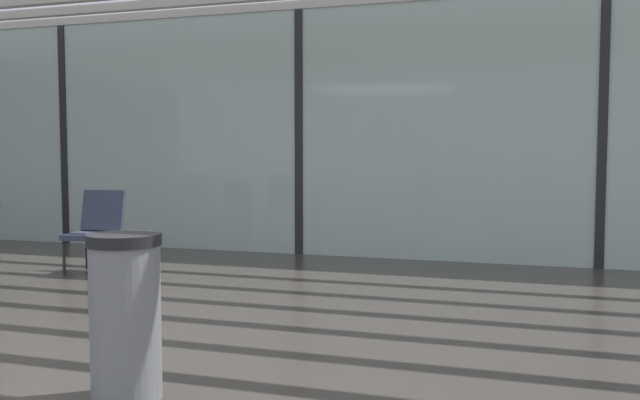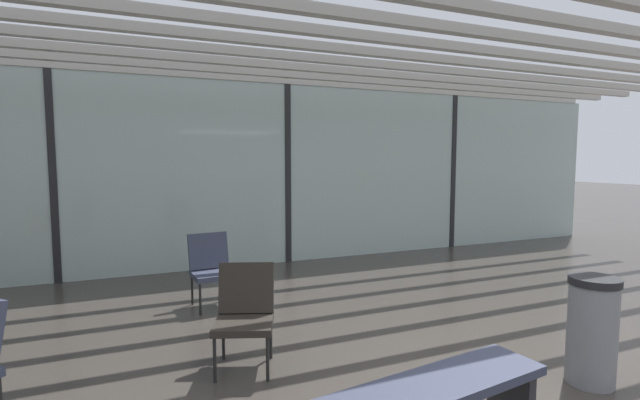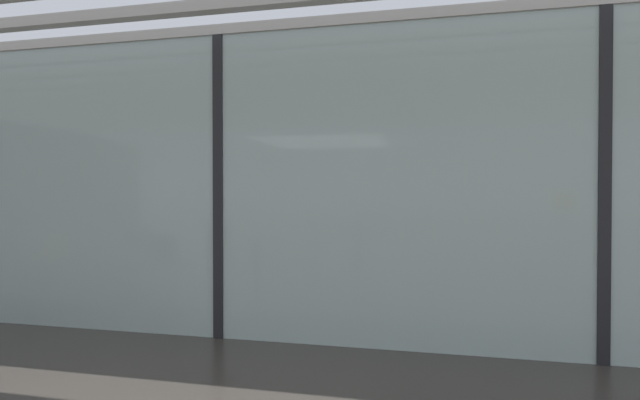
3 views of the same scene
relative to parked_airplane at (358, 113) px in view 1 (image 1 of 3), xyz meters
The scene contains 7 objects.
glass_curtain_wall 5.24m from the parked_airplane, 83.41° to the right, with size 14.00×0.08×3.04m, color #A3B7B2.
window_mullion_0 5.96m from the parked_airplane, 119.26° to the right, with size 0.10×0.12×3.04m, color black.
window_mullion_1 5.24m from the parked_airplane, 83.41° to the right, with size 0.10×0.12×3.04m, color black.
window_mullion_2 6.63m from the parked_airplane, 51.64° to the right, with size 0.10×0.12×3.04m, color black.
parked_airplane is the anchor object (origin of this frame).
lounge_chair_1 7.32m from the parked_airplane, 98.23° to the right, with size 0.53×0.57×0.87m.
trash_bin 10.44m from the parked_airplane, 82.04° to the right, with size 0.38×0.38×0.86m.
Camera 1 is at (2.83, -2.79, 1.27)m, focal length 37.95 mm.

